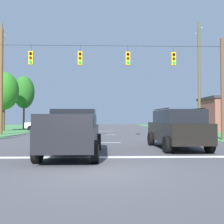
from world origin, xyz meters
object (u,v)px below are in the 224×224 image
suv_black (177,128)px  tree_roadside_right (4,91)px  utility_pole_near_left (1,79)px  pickup_truck (73,132)px  distant_car_crossing_white (43,124)px  utility_pole_mid_right (199,79)px  overhead_signal_span (101,83)px  tree_roadside_far_right (24,92)px

suv_black → tree_roadside_right: (-15.97, 17.94, 3.81)m
utility_pole_near_left → pickup_truck: bearing=-57.5°
suv_black → distant_car_crossing_white: (-11.81, 20.32, -0.27)m
utility_pole_mid_right → tree_roadside_right: (-21.84, 5.60, -0.72)m
utility_pole_mid_right → overhead_signal_span: bearing=-143.9°
pickup_truck → utility_pole_mid_right: utility_pole_mid_right is taller
pickup_truck → tree_roadside_right: (-10.94, 19.99, 3.91)m
overhead_signal_span → utility_pole_near_left: utility_pole_near_left is taller
pickup_truck → tree_roadside_right: bearing=118.7°
tree_roadside_right → utility_pole_mid_right: bearing=-14.4°
pickup_truck → utility_pole_near_left: utility_pole_near_left is taller
utility_pole_mid_right → tree_roadside_far_right: size_ratio=1.51×
distant_car_crossing_white → utility_pole_mid_right: 19.99m
overhead_signal_span → tree_roadside_far_right: 20.87m
tree_roadside_right → distant_car_crossing_white: bearing=29.8°
distant_car_crossing_white → utility_pole_mid_right: utility_pole_mid_right is taller
utility_pole_near_left → utility_pole_mid_right: bearing=3.0°
overhead_signal_span → pickup_truck: bearing=-98.2°
tree_roadside_right → tree_roadside_far_right: bearing=79.7°
suv_black → tree_roadside_right: tree_roadside_right is taller
distant_car_crossing_white → utility_pole_near_left: utility_pole_near_left is taller
distant_car_crossing_white → overhead_signal_span: bearing=-62.8°
suv_black → utility_pole_near_left: size_ratio=0.46×
pickup_truck → utility_pole_mid_right: 18.64m
utility_pole_mid_right → suv_black: bearing=-115.4°
tree_roadside_right → tree_roadside_far_right: 4.95m
overhead_signal_span → tree_roadside_right: bearing=133.1°
distant_car_crossing_white → tree_roadside_far_right: 6.05m
pickup_truck → distant_car_crossing_white: (-6.78, 22.38, -0.18)m
tree_roadside_right → suv_black: bearing=-48.3°
suv_black → utility_pole_near_left: 18.16m
suv_black → utility_pole_mid_right: 14.40m
utility_pole_near_left → tree_roadside_right: bearing=110.0°
suv_black → utility_pole_mid_right: (5.87, 12.34, 4.54)m
suv_black → tree_roadside_right: 24.32m
utility_pole_mid_right → tree_roadside_right: utility_pole_mid_right is taller
pickup_truck → suv_black: suv_black is taller
pickup_truck → utility_pole_mid_right: size_ratio=0.47×
tree_roadside_far_right → utility_pole_mid_right: bearing=-26.5°
tree_roadside_far_right → pickup_truck: bearing=-68.0°
overhead_signal_span → tree_roadside_far_right: size_ratio=2.40×
distant_car_crossing_white → tree_roadside_far_right: bearing=142.9°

